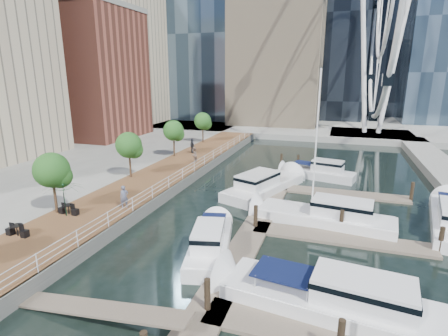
% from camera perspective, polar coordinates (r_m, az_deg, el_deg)
% --- Properties ---
extents(ground, '(520.00, 520.00, 0.00)m').
position_cam_1_polar(ground, '(20.65, -8.80, -17.47)').
color(ground, black).
rests_on(ground, ground).
extents(boardwalk, '(6.00, 60.00, 1.00)m').
position_cam_1_polar(boardwalk, '(36.51, -10.88, -2.10)').
color(boardwalk, brown).
rests_on(boardwalk, ground).
extents(seawall, '(0.25, 60.00, 1.00)m').
position_cam_1_polar(seawall, '(35.19, -6.59, -2.57)').
color(seawall, '#595954').
rests_on(seawall, ground).
extents(land_far, '(200.00, 114.00, 1.00)m').
position_cam_1_polar(land_far, '(118.18, 14.29, 9.32)').
color(land_far, gray).
rests_on(land_far, ground).
extents(pier, '(14.00, 12.00, 1.00)m').
position_cam_1_polar(pier, '(68.48, 22.86, 4.89)').
color(pier, gray).
rests_on(pier, ground).
extents(railing, '(0.10, 60.00, 1.05)m').
position_cam_1_polar(railing, '(34.94, -6.79, -0.95)').
color(railing, white).
rests_on(railing, boardwalk).
extents(floating_docks, '(16.00, 34.00, 2.60)m').
position_cam_1_polar(floating_docks, '(27.49, 16.37, -8.21)').
color(floating_docks, '#6D6051').
rests_on(floating_docks, ground).
extents(midrise_condos, '(19.00, 67.00, 28.00)m').
position_cam_1_polar(midrise_condos, '(59.48, -27.60, 15.59)').
color(midrise_condos, '#BCAD8E').
rests_on(midrise_condos, ground).
extents(street_trees, '(2.60, 42.60, 4.60)m').
position_cam_1_polar(street_trees, '(36.01, -15.30, 3.62)').
color(street_trees, '#3F2B1C').
rests_on(street_trees, ground).
extents(yacht_foreground, '(11.86, 4.51, 2.15)m').
position_cam_1_polar(yacht_foreground, '(18.84, 17.18, -21.56)').
color(yacht_foreground, white).
rests_on(yacht_foreground, ground).
extents(pedestrian_near, '(0.76, 0.76, 1.78)m').
position_cam_1_polar(pedestrian_near, '(28.20, -15.98, -4.55)').
color(pedestrian_near, '#545971').
rests_on(pedestrian_near, boardwalk).
extents(pedestrian_mid, '(0.81, 0.98, 1.84)m').
position_cam_1_polar(pedestrian_mid, '(41.30, -4.92, 2.13)').
color(pedestrian_mid, '#886D5E').
rests_on(pedestrian_mid, boardwalk).
extents(pedestrian_far, '(1.14, 1.14, 1.94)m').
position_cam_1_polar(pedestrian_far, '(46.58, -5.19, 3.65)').
color(pedestrian_far, '#383B46').
rests_on(pedestrian_far, boardwalk).
extents(moored_yachts, '(21.07, 37.04, 11.50)m').
position_cam_1_polar(moored_yachts, '(27.93, 15.64, -8.88)').
color(moored_yachts, white).
rests_on(moored_yachts, ground).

